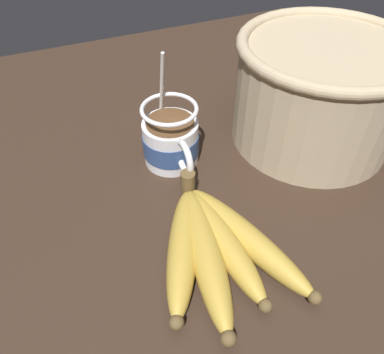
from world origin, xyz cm
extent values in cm
cube|color=#332319|center=(0.00, 0.00, 1.89)|extent=(101.89, 101.89, 3.77)
cylinder|color=silver|center=(-5.22, 1.33, 7.14)|extent=(8.05, 8.05, 6.73)
cylinder|color=navy|center=(-5.22, 1.33, 6.97)|extent=(8.25, 8.25, 3.20)
torus|color=silver|center=(-0.31, 1.33, 8.34)|extent=(5.29, 0.90, 5.29)
cylinder|color=brown|center=(-5.22, 1.33, 10.61)|extent=(6.85, 6.85, 0.40)
torus|color=silver|center=(-5.22, 1.33, 12.91)|extent=(8.05, 8.05, 0.60)
cylinder|color=silver|center=(-8.42, 1.33, 12.80)|extent=(4.07, 0.50, 15.17)
ellipsoid|color=silver|center=(-6.63, 1.33, 5.27)|extent=(3.00, 2.00, 0.80)
cylinder|color=brown|center=(2.74, 0.73, 6.53)|extent=(2.00, 2.00, 3.00)
ellipsoid|color=#B79338|center=(11.62, -3.59, 5.50)|extent=(17.47, 10.87, 3.46)
sphere|color=brown|center=(19.59, -7.48, 5.50)|extent=(1.56, 1.56, 1.56)
ellipsoid|color=#B79338|center=(13.38, -1.47, 5.59)|extent=(20.05, 7.56, 3.64)
sphere|color=brown|center=(23.03, -3.47, 5.59)|extent=(1.64, 1.64, 1.64)
ellipsoid|color=#B79338|center=(12.62, 1.17, 5.46)|extent=(17.90, 4.16, 3.37)
sphere|color=brown|center=(21.50, 1.57, 5.46)|extent=(1.52, 1.52, 1.52)
ellipsoid|color=#B79338|center=(13.23, 3.90, 5.47)|extent=(20.04, 9.02, 3.40)
sphere|color=brown|center=(22.75, 6.78, 5.47)|extent=(1.53, 1.53, 1.53)
cylinder|color=tan|center=(-2.07, 23.78, 11.39)|extent=(24.46, 24.46, 15.23)
torus|color=tan|center=(-2.07, 23.78, 19.01)|extent=(25.68, 25.68, 1.71)
camera|label=1|loc=(35.30, -12.47, 41.73)|focal=35.00mm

